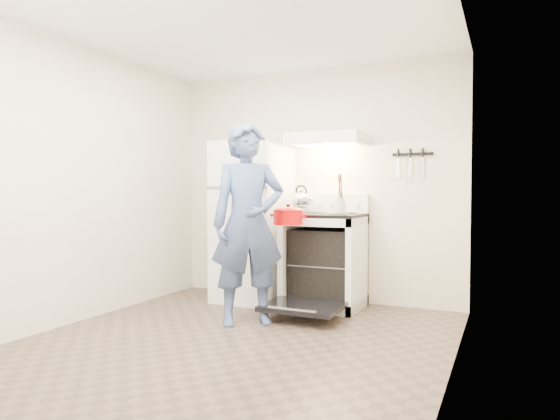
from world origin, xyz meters
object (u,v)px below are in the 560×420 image
(stove_body, at_px, (324,262))
(person, at_px, (248,224))
(refrigerator, at_px, (253,222))
(dutch_oven, at_px, (288,218))
(tea_kettle, at_px, (301,199))

(stove_body, bearing_deg, person, -114.05)
(refrigerator, distance_m, dutch_oven, 0.81)
(stove_body, relative_size, dutch_oven, 2.63)
(dutch_oven, bearing_deg, stove_body, 71.40)
(tea_kettle, bearing_deg, refrigerator, -167.62)
(refrigerator, height_order, dutch_oven, refrigerator)
(refrigerator, relative_size, dutch_oven, 4.86)
(tea_kettle, bearing_deg, person, -96.28)
(tea_kettle, distance_m, dutch_oven, 0.64)
(person, relative_size, dutch_oven, 5.09)
(dutch_oven, bearing_deg, refrigerator, 142.12)
(refrigerator, bearing_deg, stove_body, 1.77)
(person, height_order, dutch_oven, person)
(stove_body, xyz_separation_m, person, (-0.40, -0.90, 0.43))
(person, bearing_deg, stove_body, 28.24)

